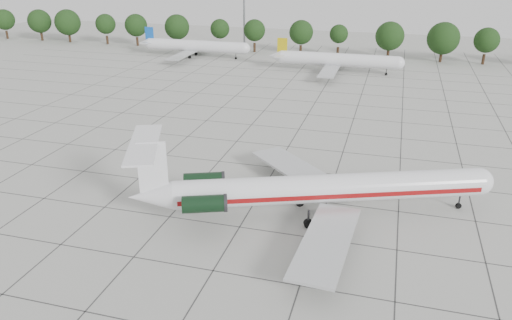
{
  "coord_description": "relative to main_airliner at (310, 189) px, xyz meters",
  "views": [
    {
      "loc": [
        13.98,
        -51.2,
        26.93
      ],
      "look_at": [
        -1.0,
        1.89,
        3.5
      ],
      "focal_mm": 35.0,
      "sensor_mm": 36.0,
      "label": 1
    }
  ],
  "objects": [
    {
      "name": "ground",
      "position": [
        -6.58,
        3.64,
        -3.28
      ],
      "size": [
        260.0,
        260.0,
        0.0
      ],
      "primitive_type": "plane",
      "color": "#ACACA5",
      "rests_on": "ground"
    },
    {
      "name": "apron_joints",
      "position": [
        -6.58,
        18.64,
        -3.27
      ],
      "size": [
        170.0,
        170.0,
        0.02
      ],
      "primitive_type": "cube",
      "color": "#383838",
      "rests_on": "ground"
    },
    {
      "name": "main_airliner",
      "position": [
        0.0,
        0.0,
        0.0
      ],
      "size": [
        38.27,
        28.95,
        9.28
      ],
      "rotation": [
        0.0,
        0.0,
        0.38
      ],
      "color": "silver",
      "rests_on": "ground"
    },
    {
      "name": "bg_airliner_b",
      "position": [
        -44.79,
        77.47,
        -0.37
      ],
      "size": [
        28.24,
        27.2,
        7.4
      ],
      "color": "silver",
      "rests_on": "ground"
    },
    {
      "name": "bg_airliner_c",
      "position": [
        -5.93,
        69.74,
        -0.37
      ],
      "size": [
        28.24,
        27.2,
        7.4
      ],
      "color": "silver",
      "rests_on": "ground"
    },
    {
      "name": "tree_line",
      "position": [
        -18.26,
        88.64,
        2.7
      ],
      "size": [
        249.86,
        8.44,
        10.22
      ],
      "color": "#332114",
      "rests_on": "ground"
    }
  ]
}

